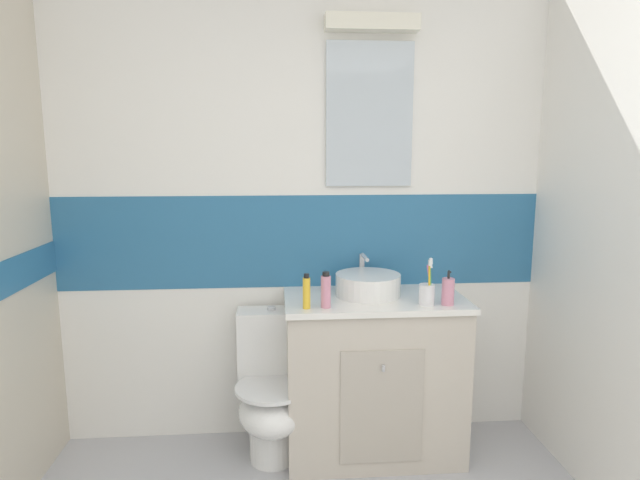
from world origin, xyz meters
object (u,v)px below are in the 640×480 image
object	(u,v)px
sink_basin	(368,284)
toilet	(272,391)
toothbrush_cup	(427,292)
toothpaste_tube_upright	(306,292)
deodorant_spray_can	(326,291)
soap_dispenser	(448,291)

from	to	relation	value
sink_basin	toilet	xyz separation A→B (m)	(-0.50, -0.04, -0.55)
toothbrush_cup	toilet	bearing A→B (deg)	168.29
toothbrush_cup	toothpaste_tube_upright	world-z (taller)	toothbrush_cup
toilet	toothbrush_cup	distance (m)	0.95
deodorant_spray_can	toothpaste_tube_upright	xyz separation A→B (m)	(-0.09, -0.01, -0.00)
toothbrush_cup	deodorant_spray_can	size ratio (longest dim) A/B	1.33
toothpaste_tube_upright	toilet	bearing A→B (deg)	134.67
sink_basin	soap_dispenser	world-z (taller)	sink_basin
deodorant_spray_can	soap_dispenser	bearing A→B (deg)	-0.18
deodorant_spray_can	toothpaste_tube_upright	distance (m)	0.09
toothbrush_cup	toothpaste_tube_upright	size ratio (longest dim) A/B	1.37
toothbrush_cup	sink_basin	bearing A→B (deg)	142.37
toilet	toothpaste_tube_upright	size ratio (longest dim) A/B	4.59
toothbrush_cup	soap_dispenser	distance (m)	0.10
toilet	deodorant_spray_can	distance (m)	0.65
sink_basin	toothpaste_tube_upright	size ratio (longest dim) A/B	2.26
sink_basin	toothbrush_cup	distance (m)	0.32
sink_basin	deodorant_spray_can	bearing A→B (deg)	-139.34
toothbrush_cup	soap_dispenser	xyz separation A→B (m)	(0.10, -0.01, 0.01)
sink_basin	toilet	size ratio (longest dim) A/B	0.49
soap_dispenser	toothpaste_tube_upright	bearing A→B (deg)	-179.42
toothbrush_cup	soap_dispenser	bearing A→B (deg)	-4.78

